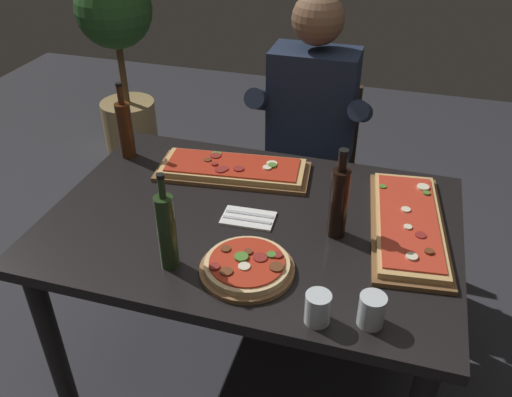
{
  "coord_description": "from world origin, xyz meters",
  "views": [
    {
      "loc": [
        0.44,
        -1.43,
        1.82
      ],
      "look_at": [
        0.0,
        0.05,
        0.79
      ],
      "focal_mm": 37.55,
      "sensor_mm": 36.0,
      "label": 1
    }
  ],
  "objects_px": {
    "tumbler_far_side": "(318,310)",
    "wine_bottle_dark": "(125,129)",
    "pizza_rectangular_front": "(233,169)",
    "dining_table": "(252,240)",
    "oil_bottle_amber": "(339,201)",
    "tumbler_near_camera": "(371,312)",
    "pizza_rectangular_left": "(408,223)",
    "diner_chair": "(312,165)",
    "potted_plant_corner": "(119,47)",
    "pizza_round_far": "(247,266)",
    "seated_diner": "(309,129)",
    "vinegar_bottle_green": "(167,231)"
  },
  "relations": [
    {
      "from": "dining_table",
      "to": "diner_chair",
      "type": "distance_m",
      "value": 0.87
    },
    {
      "from": "tumbler_near_camera",
      "to": "tumbler_far_side",
      "type": "bearing_deg",
      "value": -166.72
    },
    {
      "from": "pizza_rectangular_front",
      "to": "seated_diner",
      "type": "height_order",
      "value": "seated_diner"
    },
    {
      "from": "pizza_rectangular_front",
      "to": "pizza_rectangular_left",
      "type": "relative_size",
      "value": 0.96
    },
    {
      "from": "oil_bottle_amber",
      "to": "vinegar_bottle_green",
      "type": "xyz_separation_m",
      "value": [
        -0.46,
        -0.3,
        -0.0
      ]
    },
    {
      "from": "wine_bottle_dark",
      "to": "vinegar_bottle_green",
      "type": "height_order",
      "value": "vinegar_bottle_green"
    },
    {
      "from": "diner_chair",
      "to": "dining_table",
      "type": "bearing_deg",
      "value": -93.29
    },
    {
      "from": "pizza_rectangular_front",
      "to": "diner_chair",
      "type": "distance_m",
      "value": 0.68
    },
    {
      "from": "dining_table",
      "to": "tumbler_near_camera",
      "type": "height_order",
      "value": "tumbler_near_camera"
    },
    {
      "from": "pizza_rectangular_left",
      "to": "tumbler_far_side",
      "type": "bearing_deg",
      "value": -112.96
    },
    {
      "from": "vinegar_bottle_green",
      "to": "potted_plant_corner",
      "type": "bearing_deg",
      "value": 122.61
    },
    {
      "from": "wine_bottle_dark",
      "to": "oil_bottle_amber",
      "type": "height_order",
      "value": "same"
    },
    {
      "from": "wine_bottle_dark",
      "to": "pizza_rectangular_left",
      "type": "bearing_deg",
      "value": -9.33
    },
    {
      "from": "wine_bottle_dark",
      "to": "seated_diner",
      "type": "relative_size",
      "value": 0.24
    },
    {
      "from": "tumbler_far_side",
      "to": "pizza_rectangular_left",
      "type": "bearing_deg",
      "value": 67.04
    },
    {
      "from": "tumbler_near_camera",
      "to": "oil_bottle_amber",
      "type": "bearing_deg",
      "value": 112.79
    },
    {
      "from": "diner_chair",
      "to": "seated_diner",
      "type": "relative_size",
      "value": 0.65
    },
    {
      "from": "pizza_rectangular_front",
      "to": "vinegar_bottle_green",
      "type": "relative_size",
      "value": 1.9
    },
    {
      "from": "pizza_round_far",
      "to": "vinegar_bottle_green",
      "type": "xyz_separation_m",
      "value": [
        -0.24,
        -0.04,
        0.11
      ]
    },
    {
      "from": "pizza_rectangular_left",
      "to": "diner_chair",
      "type": "relative_size",
      "value": 0.74
    },
    {
      "from": "wine_bottle_dark",
      "to": "diner_chair",
      "type": "relative_size",
      "value": 0.36
    },
    {
      "from": "pizza_rectangular_left",
      "to": "diner_chair",
      "type": "distance_m",
      "value": 0.94
    },
    {
      "from": "tumbler_far_side",
      "to": "pizza_rectangular_front",
      "type": "bearing_deg",
      "value": 124.68
    },
    {
      "from": "wine_bottle_dark",
      "to": "tumbler_near_camera",
      "type": "height_order",
      "value": "wine_bottle_dark"
    },
    {
      "from": "pizza_rectangular_front",
      "to": "dining_table",
      "type": "bearing_deg",
      "value": -59.38
    },
    {
      "from": "tumbler_near_camera",
      "to": "tumbler_far_side",
      "type": "xyz_separation_m",
      "value": [
        -0.14,
        -0.03,
        -0.0
      ]
    },
    {
      "from": "wine_bottle_dark",
      "to": "tumbler_far_side",
      "type": "bearing_deg",
      "value": -36.56
    },
    {
      "from": "tumbler_far_side",
      "to": "seated_diner",
      "type": "relative_size",
      "value": 0.07
    },
    {
      "from": "potted_plant_corner",
      "to": "vinegar_bottle_green",
      "type": "bearing_deg",
      "value": -57.39
    },
    {
      "from": "dining_table",
      "to": "oil_bottle_amber",
      "type": "distance_m",
      "value": 0.37
    },
    {
      "from": "diner_chair",
      "to": "potted_plant_corner",
      "type": "xyz_separation_m",
      "value": [
        -1.43,
        0.74,
        0.24
      ]
    },
    {
      "from": "oil_bottle_amber",
      "to": "seated_diner",
      "type": "xyz_separation_m",
      "value": [
        -0.24,
        0.74,
        -0.13
      ]
    },
    {
      "from": "pizza_rectangular_left",
      "to": "seated_diner",
      "type": "xyz_separation_m",
      "value": [
        -0.47,
        0.64,
        -0.02
      ]
    },
    {
      "from": "pizza_round_far",
      "to": "vinegar_bottle_green",
      "type": "relative_size",
      "value": 0.89
    },
    {
      "from": "oil_bottle_amber",
      "to": "seated_diner",
      "type": "distance_m",
      "value": 0.79
    },
    {
      "from": "tumbler_far_side",
      "to": "vinegar_bottle_green",
      "type": "bearing_deg",
      "value": 168.04
    },
    {
      "from": "vinegar_bottle_green",
      "to": "seated_diner",
      "type": "bearing_deg",
      "value": 78.13
    },
    {
      "from": "seated_diner",
      "to": "pizza_rectangular_left",
      "type": "bearing_deg",
      "value": -53.88
    },
    {
      "from": "oil_bottle_amber",
      "to": "tumbler_near_camera",
      "type": "xyz_separation_m",
      "value": [
        0.15,
        -0.37,
        -0.09
      ]
    },
    {
      "from": "oil_bottle_amber",
      "to": "vinegar_bottle_green",
      "type": "bearing_deg",
      "value": -147.15
    },
    {
      "from": "pizza_rectangular_front",
      "to": "seated_diner",
      "type": "bearing_deg",
      "value": 66.21
    },
    {
      "from": "diner_chair",
      "to": "potted_plant_corner",
      "type": "relative_size",
      "value": 0.73
    },
    {
      "from": "pizza_rectangular_left",
      "to": "diner_chair",
      "type": "height_order",
      "value": "diner_chair"
    },
    {
      "from": "tumbler_far_side",
      "to": "potted_plant_corner",
      "type": "xyz_separation_m",
      "value": [
        -1.69,
        2.0,
        -0.06
      ]
    },
    {
      "from": "wine_bottle_dark",
      "to": "diner_chair",
      "type": "xyz_separation_m",
      "value": [
        0.67,
        0.58,
        -0.38
      ]
    },
    {
      "from": "diner_chair",
      "to": "potted_plant_corner",
      "type": "distance_m",
      "value": 1.63
    },
    {
      "from": "tumbler_far_side",
      "to": "wine_bottle_dark",
      "type": "bearing_deg",
      "value": 143.44
    },
    {
      "from": "dining_table",
      "to": "pizza_round_far",
      "type": "relative_size",
      "value": 4.85
    },
    {
      "from": "dining_table",
      "to": "tumbler_far_side",
      "type": "relative_size",
      "value": 14.96
    },
    {
      "from": "dining_table",
      "to": "potted_plant_corner",
      "type": "height_order",
      "value": "potted_plant_corner"
    }
  ]
}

